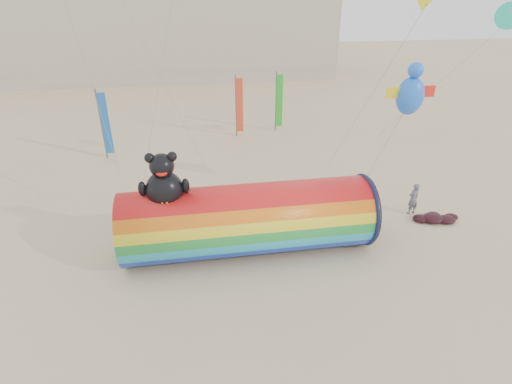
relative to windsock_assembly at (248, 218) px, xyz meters
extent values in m
plane|color=#CCB58C|center=(0.10, -0.13, -1.79)|extent=(160.00, 160.00, 0.00)
cube|color=#B7AD99|center=(-11.90, 45.87, 8.21)|extent=(60.00, 15.00, 20.00)
cylinder|color=red|center=(0.01, 0.00, -0.09)|extent=(11.63, 3.39, 3.39)
torus|color=#0F1438|center=(5.71, 0.00, -0.09)|extent=(0.23, 3.56, 3.56)
cylinder|color=black|center=(5.85, 0.00, -0.09)|extent=(0.06, 3.36, 3.36)
ellipsoid|color=black|center=(-3.67, 0.00, 1.75)|extent=(1.66, 1.48, 1.74)
ellipsoid|color=yellow|center=(-3.67, -0.53, 1.65)|extent=(0.85, 0.37, 0.75)
sphere|color=black|center=(-3.67, 0.00, 2.91)|extent=(1.07, 1.07, 1.07)
sphere|color=black|center=(-4.14, 0.00, 3.30)|extent=(0.43, 0.43, 0.43)
sphere|color=black|center=(-3.21, 0.00, 3.30)|extent=(0.43, 0.43, 0.43)
ellipsoid|color=red|center=(-3.67, -0.44, 2.77)|extent=(0.47, 0.17, 0.30)
ellipsoid|color=black|center=(-4.59, -0.10, 1.95)|extent=(0.35, 0.35, 0.70)
ellipsoid|color=black|center=(-2.75, -0.10, 1.95)|extent=(0.35, 0.35, 0.70)
imported|color=#5C5E64|center=(9.59, 1.92, -0.85)|extent=(0.77, 0.60, 1.87)
ellipsoid|color=#390A14|center=(10.32, 0.90, -1.58)|extent=(1.17, 0.99, 0.41)
ellipsoid|color=#390A14|center=(11.02, 0.70, -1.62)|extent=(0.99, 0.84, 0.34)
ellipsoid|color=#390A14|center=(9.72, 1.05, -1.63)|extent=(0.91, 0.77, 0.32)
ellipsoid|color=#390A14|center=(10.62, 1.30, -1.65)|extent=(0.78, 0.66, 0.27)
ellipsoid|color=#390A14|center=(11.52, 1.00, -1.66)|extent=(0.73, 0.62, 0.25)
cylinder|color=#59595E|center=(-8.71, 13.37, 0.81)|extent=(0.10, 0.10, 5.20)
cube|color=blue|center=(-8.40, 13.37, 0.86)|extent=(0.56, 0.06, 4.50)
cylinder|color=#59595E|center=(1.50, 16.75, 0.81)|extent=(0.10, 0.10, 5.20)
cube|color=red|center=(1.81, 16.75, 0.86)|extent=(0.56, 0.06, 4.50)
cylinder|color=#59595E|center=(5.10, 17.68, 0.81)|extent=(0.10, 0.10, 5.20)
cube|color=green|center=(5.41, 17.68, 0.86)|extent=(0.56, 0.06, 4.50)
ellipsoid|color=blue|center=(8.80, 2.75, 4.71)|extent=(1.46, 1.13, 1.94)
cone|color=#1CE3CB|center=(17.36, 7.64, 8.13)|extent=(1.56, 1.56, 1.41)
camera|label=1|loc=(-2.31, -15.95, 9.61)|focal=28.00mm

